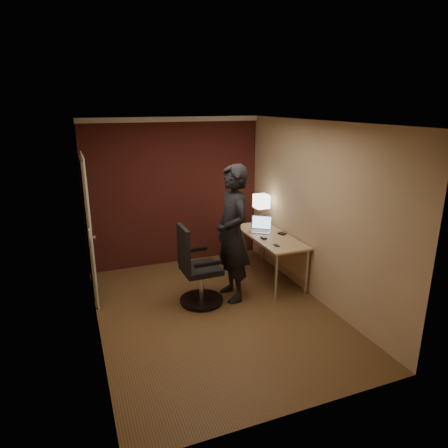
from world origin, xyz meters
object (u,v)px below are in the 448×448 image
(laptop, at_px, (261,227))
(office_chair, at_px, (196,271))
(phone, at_px, (276,245))
(mouse, at_px, (264,238))
(wallet, at_px, (282,234))
(person, at_px, (233,234))
(desk_lamp, at_px, (261,202))
(desk, at_px, (274,242))

(laptop, relative_size, office_chair, 0.37)
(phone, bearing_deg, office_chair, -179.94)
(mouse, bearing_deg, laptop, 61.07)
(wallet, xyz_separation_m, person, (-1.00, -0.36, 0.23))
(desk_lamp, distance_m, laptop, 0.45)
(mouse, xyz_separation_m, wallet, (0.37, 0.09, -0.01))
(office_chair, bearing_deg, laptop, 26.44)
(office_chair, bearing_deg, mouse, 12.79)
(wallet, bearing_deg, phone, -127.79)
(laptop, xyz_separation_m, wallet, (0.23, -0.29, -0.05))
(desk_lamp, relative_size, laptop, 1.28)
(wallet, height_order, person, person)
(phone, xyz_separation_m, office_chair, (-1.20, 0.07, -0.24))
(office_chair, height_order, person, person)
(desk_lamp, relative_size, phone, 4.65)
(desk, relative_size, mouse, 15.00)
(laptop, relative_size, mouse, 4.19)
(laptop, relative_size, wallet, 3.81)
(person, bearing_deg, desk, 112.70)
(desk_lamp, relative_size, mouse, 5.35)
(laptop, height_order, phone, laptop)
(desk, bearing_deg, office_chair, -164.80)
(phone, bearing_deg, mouse, 99.88)
(wallet, xyz_separation_m, office_chair, (-1.54, -0.36, -0.24))
(phone, height_order, office_chair, office_chair)
(desk_lamp, xyz_separation_m, phone, (-0.22, -0.96, -0.41))
(desk, distance_m, person, 1.02)
(desk_lamp, xyz_separation_m, mouse, (-0.26, -0.62, -0.40))
(laptop, bearing_deg, mouse, -109.81)
(wallet, bearing_deg, office_chair, -166.84)
(desk_lamp, height_order, person, person)
(desk, height_order, laptop, laptop)
(desk_lamp, xyz_separation_m, office_chair, (-1.43, -0.89, -0.65))
(laptop, bearing_deg, phone, -97.94)
(laptop, bearing_deg, person, -139.66)
(phone, distance_m, office_chair, 1.23)
(laptop, distance_m, person, 1.01)
(office_chair, distance_m, person, 0.72)
(phone, bearing_deg, laptop, 85.53)
(person, bearing_deg, office_chair, -90.91)
(phone, distance_m, person, 0.71)
(phone, relative_size, wallet, 1.05)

